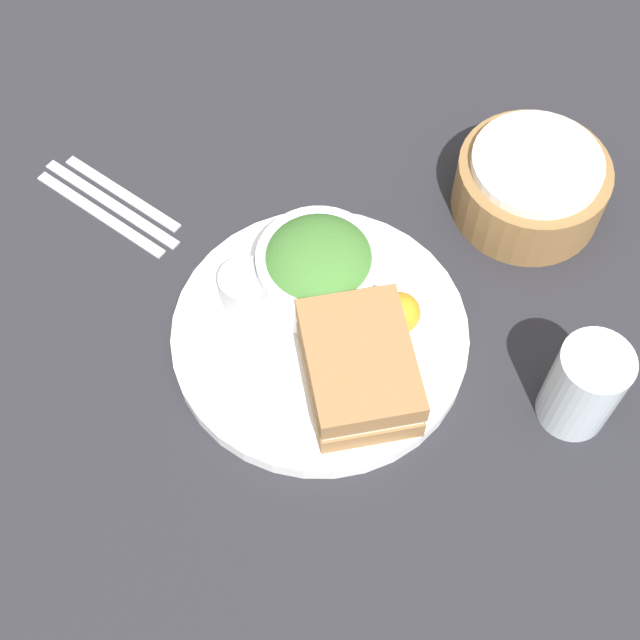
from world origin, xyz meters
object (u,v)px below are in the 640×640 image
object	(u,v)px
dressing_cup	(245,287)
knife	(111,203)
bread_basket	(531,185)
spoon	(122,193)
plate	(320,335)
sandwich	(359,368)
drink_glass	(584,386)
salad_bowl	(319,267)
fork	(100,213)

from	to	relation	value
dressing_cup	knife	distance (m)	0.21
dressing_cup	bread_basket	world-z (taller)	bread_basket
dressing_cup	spoon	size ratio (longest dim) A/B	0.32
plate	dressing_cup	distance (m)	0.09
sandwich	bread_basket	bearing A→B (deg)	112.25
drink_glass	bread_basket	xyz separation A→B (m)	(-0.23, 0.10, -0.01)
salad_bowl	bread_basket	bearing A→B (deg)	89.38
bread_basket	dressing_cup	bearing A→B (deg)	-94.35
sandwich	knife	size ratio (longest dim) A/B	0.81
knife	dressing_cup	bearing A→B (deg)	176.25
sandwich	fork	world-z (taller)	sandwich
sandwich	salad_bowl	bearing A→B (deg)	171.32
plate	drink_glass	xyz separation A→B (m)	(0.18, 0.18, 0.04)
plate	drink_glass	distance (m)	0.26
dressing_cup	spoon	bearing A→B (deg)	-162.90
bread_basket	drink_glass	bearing A→B (deg)	-23.84
dressing_cup	drink_glass	size ratio (longest dim) A/B	0.49
plate	salad_bowl	size ratio (longest dim) A/B	2.40
sandwich	plate	bearing A→B (deg)	-175.21
drink_glass	salad_bowl	bearing A→B (deg)	-145.79
dressing_cup	bread_basket	size ratio (longest dim) A/B	0.32
sandwich	drink_glass	xyz separation A→B (m)	(0.12, 0.17, 0.00)
drink_glass	spoon	distance (m)	0.54
plate	sandwich	world-z (taller)	sandwich
plate	salad_bowl	world-z (taller)	salad_bowl
knife	bread_basket	bearing A→B (deg)	-143.86
sandwich	knife	xyz separation A→B (m)	(-0.33, -0.13, -0.05)
salad_bowl	dressing_cup	size ratio (longest dim) A/B	2.39
spoon	drink_glass	bearing A→B (deg)	-173.12
plate	spoon	distance (m)	0.29
bread_basket	spoon	size ratio (longest dim) A/B	0.99
salad_bowl	bread_basket	world-z (taller)	salad_bowl
plate	sandwich	size ratio (longest dim) A/B	1.90
sandwich	spoon	world-z (taller)	sandwich
salad_bowl	fork	xyz separation A→B (m)	(-0.21, -0.17, -0.05)
plate	dressing_cup	xyz separation A→B (m)	(-0.07, -0.05, 0.03)
sandwich	fork	bearing A→B (deg)	-155.26
salad_bowl	spoon	world-z (taller)	salad_bowl
salad_bowl	drink_glass	bearing A→B (deg)	34.21
fork	spoon	world-z (taller)	same
fork	bread_basket	bearing A→B (deg)	-142.10
spoon	fork	bearing A→B (deg)	90.00
bread_basket	sandwich	bearing A→B (deg)	-67.75
plate	fork	xyz separation A→B (m)	(-0.25, -0.14, -0.01)
bread_basket	spoon	xyz separation A→B (m)	(-0.22, -0.39, -0.04)
plate	spoon	xyz separation A→B (m)	(-0.27, -0.11, -0.01)
plate	knife	distance (m)	0.29
plate	bread_basket	bearing A→B (deg)	99.01
bread_basket	knife	distance (m)	0.46
plate	knife	size ratio (longest dim) A/B	1.55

